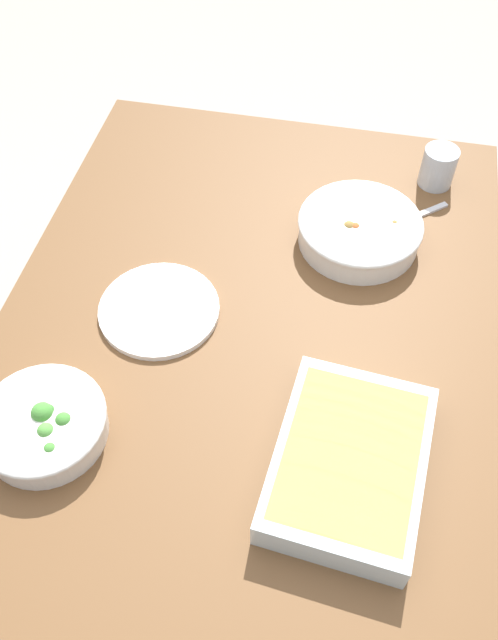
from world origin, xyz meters
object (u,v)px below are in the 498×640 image
Objects in this scene: stew_bowl at (359,230)px; spoon_by_stew at (402,222)px; drink_cup at (438,168)px; broccoli_bowl at (44,424)px; side_plate at (159,309)px; baking_dish at (349,462)px.

stew_bowl is 0.11m from spoon_by_stew.
stew_bowl is 0.25m from drink_cup.
broccoli_bowl is at bearing 138.70° from spoon_by_stew.
stew_bowl is at bearing -39.90° from broccoli_bowl.
stew_bowl reaches higher than side_plate.
broccoli_bowl reaches higher than baking_dish.
baking_dish is 0.71m from drink_cup.
stew_bowl is at bearing -53.15° from side_plate.
broccoli_bowl is at bearing 159.15° from side_plate.
broccoli_bowl is 0.64× the size of baking_dish.
drink_cup reaches higher than stew_bowl.
spoon_by_stew is (0.60, -0.52, -0.03)m from broccoli_bowl.
drink_cup is at bearing -46.17° from side_plate.
stew_bowl is 0.50m from baking_dish.
drink_cup reaches higher than broccoli_bowl.
spoon_by_stew is at bearing -52.56° from side_plate.
spoon_by_stew is (0.57, -0.05, -0.03)m from baking_dish.
baking_dish is 1.45× the size of side_plate.
baking_dish is at bearing -175.98° from stew_bowl.
stew_bowl is at bearing 4.02° from baking_dish.
baking_dish is 2.17× the size of spoon_by_stew.
side_plate is at bearing -20.85° from broccoli_bowl.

